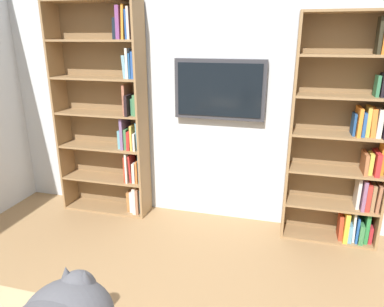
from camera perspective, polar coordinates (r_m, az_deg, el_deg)
name	(u,v)px	position (r m, az deg, el deg)	size (l,w,h in m)	color
wall_back	(215,87)	(3.44, 3.72, 10.71)	(4.52, 0.06, 2.70)	silver
bookshelf_left	(351,141)	(3.34, 24.35, 1.93)	(0.83, 0.28, 2.01)	#937047
bookshelf_right	(111,116)	(3.69, -12.99, 5.97)	(0.93, 0.28, 2.14)	#937047
wall_mounted_tv	(220,90)	(3.35, 4.49, 10.28)	(0.86, 0.07, 0.56)	#333338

